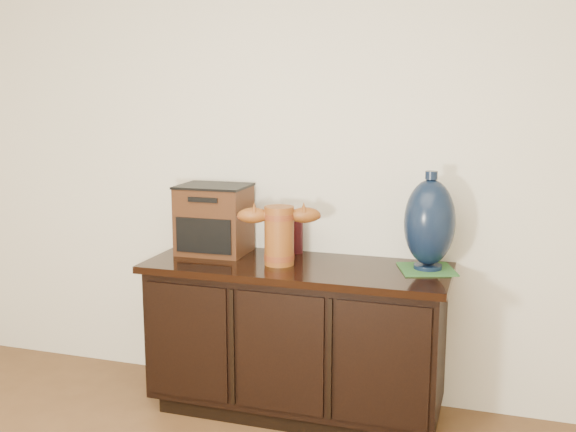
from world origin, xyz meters
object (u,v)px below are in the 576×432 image
(sideboard, at_px, (296,337))
(tv_radio, at_px, (214,219))
(spray_can, at_px, (296,234))
(lamp_base, at_px, (430,223))
(terracotta_vessel, at_px, (279,232))

(sideboard, height_order, tv_radio, tv_radio)
(tv_radio, height_order, spray_can, tv_radio)
(tv_radio, bearing_deg, sideboard, -13.12)
(tv_radio, height_order, lamp_base, lamp_base)
(terracotta_vessel, bearing_deg, lamp_base, -10.41)
(sideboard, xyz_separation_m, tv_radio, (-0.47, 0.10, 0.54))
(terracotta_vessel, distance_m, spray_can, 0.26)
(terracotta_vessel, relative_size, tv_radio, 1.12)
(tv_radio, distance_m, spray_can, 0.43)
(tv_radio, xyz_separation_m, spray_can, (0.40, 0.12, -0.08))
(terracotta_vessel, height_order, lamp_base, lamp_base)
(sideboard, height_order, spray_can, spray_can)
(tv_radio, bearing_deg, lamp_base, -1.76)
(sideboard, relative_size, terracotta_vessel, 3.68)
(sideboard, relative_size, spray_can, 7.43)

